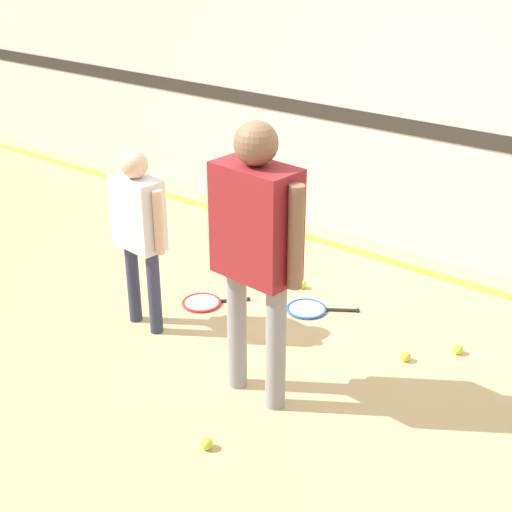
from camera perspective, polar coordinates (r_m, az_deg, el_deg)
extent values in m
plane|color=tan|center=(4.26, -0.05, -9.88)|extent=(16.00, 16.00, 0.00)
cube|color=silver|center=(5.46, 14.82, 15.53)|extent=(16.00, 0.06, 3.20)
cube|color=#2D2823|center=(5.55, 14.02, 9.65)|extent=(16.00, 0.01, 0.12)
cube|color=yellow|center=(5.69, 11.89, -0.77)|extent=(14.40, 0.10, 0.01)
cylinder|color=gray|center=(4.02, -1.53, -5.75)|extent=(0.11, 0.11, 0.76)
cylinder|color=gray|center=(3.86, 1.60, -7.26)|extent=(0.11, 0.11, 0.76)
cube|color=maroon|center=(3.62, 0.00, 2.73)|extent=(0.46, 0.28, 0.60)
sphere|color=brown|center=(3.48, 0.00, 9.01)|extent=(0.22, 0.22, 0.22)
cylinder|color=brown|center=(3.79, -2.92, 3.64)|extent=(0.08, 0.08, 0.54)
cylinder|color=brown|center=(3.47, 3.19, 1.47)|extent=(0.08, 0.08, 0.54)
cylinder|color=#2D334C|center=(4.78, -9.80, -2.03)|extent=(0.08, 0.08, 0.58)
cylinder|color=#2D334C|center=(4.62, -8.14, -2.91)|extent=(0.08, 0.08, 0.58)
cube|color=silver|center=(4.48, -9.43, 3.41)|extent=(0.35, 0.22, 0.46)
sphere|color=#DBAD89|center=(4.38, -9.72, 7.22)|extent=(0.17, 0.17, 0.17)
cylinder|color=#DBAD89|center=(4.64, -10.94, 3.96)|extent=(0.06, 0.06, 0.41)
cylinder|color=#DBAD89|center=(4.34, -7.81, 2.68)|extent=(0.06, 0.06, 0.41)
torus|color=blue|center=(4.97, 4.06, -4.24)|extent=(0.39, 0.39, 0.02)
cylinder|color=silver|center=(4.97, 4.06, -4.24)|extent=(0.24, 0.24, 0.01)
cylinder|color=black|center=(4.98, 6.85, -4.31)|extent=(0.20, 0.14, 0.02)
sphere|color=black|center=(4.98, 8.11, -4.34)|extent=(0.03, 0.03, 0.03)
torus|color=red|center=(5.05, -4.38, -3.73)|extent=(0.39, 0.39, 0.02)
cylinder|color=silver|center=(5.05, -4.38, -3.73)|extent=(0.24, 0.24, 0.01)
cylinder|color=black|center=(5.07, -1.77, -3.55)|extent=(0.16, 0.16, 0.02)
sphere|color=black|center=(5.08, -0.63, -3.47)|extent=(0.03, 0.03, 0.03)
sphere|color=#CCE038|center=(3.77, -3.98, -14.72)|extent=(0.07, 0.07, 0.07)
sphere|color=#CCE038|center=(5.24, 3.71, -2.27)|extent=(0.07, 0.07, 0.07)
sphere|color=#CCE038|center=(4.50, 11.87, -7.85)|extent=(0.07, 0.07, 0.07)
sphere|color=#CCE038|center=(4.65, 15.84, -7.17)|extent=(0.07, 0.07, 0.07)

